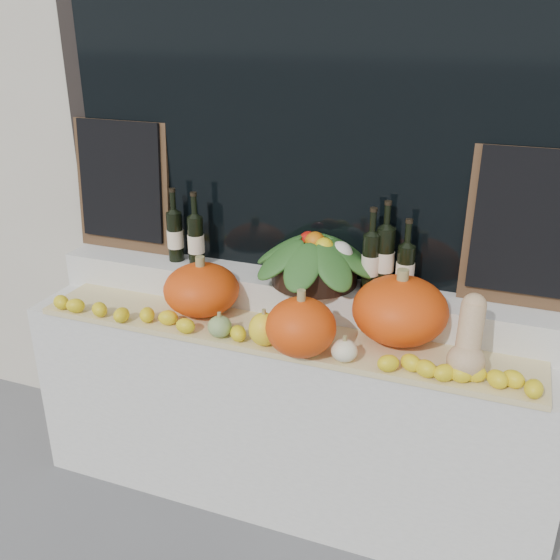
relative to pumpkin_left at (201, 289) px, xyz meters
The scene contains 17 objects.
display_sill 0.69m from the pumpkin_left, ahead, with size 2.30×0.55×0.88m, color silver.
rear_tier 0.43m from the pumpkin_left, 30.29° to the left, with size 2.30×0.25×0.16m, color silver.
straw_bedding 0.39m from the pumpkin_left, ahead, with size 2.10×0.32×0.03m, color tan.
pumpkin_left is the anchor object (origin of this frame).
pumpkin_right 0.85m from the pumpkin_left, ahead, with size 0.38×0.38×0.26m, color #E6490C.
pumpkin_center 0.55m from the pumpkin_left, 19.52° to the right, with size 0.27×0.27×0.23m, color #E6490C.
butternut_squash 1.13m from the pumpkin_left, ahead, with size 0.14×0.20×0.29m.
decorative_gourds 0.46m from the pumpkin_left, 22.10° to the right, with size 0.62×0.13×0.16m.
lemon_heap 0.41m from the pumpkin_left, 24.97° to the right, with size 2.20×0.16×0.06m, color yellow, non-canonical shape.
produce_bowl 0.51m from the pumpkin_left, 24.11° to the left, with size 0.56×0.56×0.24m.
wine_bottle_far_left 0.36m from the pumpkin_left, 137.98° to the left, with size 0.08×0.08×0.35m.
wine_bottle_near_left 0.27m from the pumpkin_left, 121.99° to the left, with size 0.08×0.08×0.35m.
wine_bottle_tall 0.79m from the pumpkin_left, 17.83° to the left, with size 0.08×0.08×0.38m.
wine_bottle_near_right 0.73m from the pumpkin_left, 16.88° to the left, with size 0.08×0.08×0.36m.
wine_bottle_far_right 0.87m from the pumpkin_left, 14.84° to the left, with size 0.08×0.08×0.32m.
chalkboard_left 0.71m from the pumpkin_left, 153.40° to the left, with size 0.50×0.08×0.62m.
chalkboard_right 1.36m from the pumpkin_left, 12.15° to the left, with size 0.50×0.08×0.62m.
Camera 1 is at (0.83, -0.71, 2.10)m, focal length 40.00 mm.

